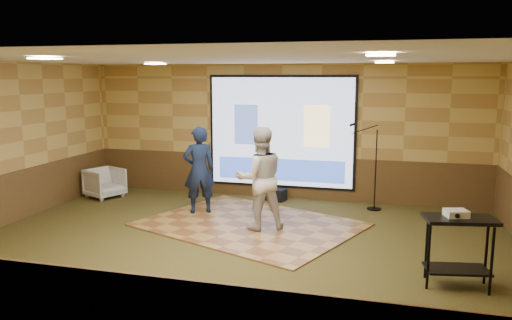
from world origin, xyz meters
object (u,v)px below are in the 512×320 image
(av_table, at_px, (459,239))
(banquet_chair, at_px, (105,183))
(dance_floor, at_px, (250,224))
(player_right, at_px, (260,178))
(duffel_bag, at_px, (276,195))
(mic_stand, at_px, (372,186))
(projector, at_px, (456,213))
(projector_screen, at_px, (281,133))
(player_left, at_px, (199,170))

(av_table, bearing_deg, banquet_chair, 156.35)
(dance_floor, relative_size, player_right, 2.02)
(dance_floor, xyz_separation_m, duffel_bag, (0.05, 1.94, 0.12))
(mic_stand, xyz_separation_m, duffel_bag, (-2.08, 0.21, -0.36))
(av_table, height_order, projector, projector)
(player_right, bearing_deg, mic_stand, -162.37)
(dance_floor, height_order, player_right, player_right)
(projector_screen, relative_size, mic_stand, 1.85)
(projector_screen, xyz_separation_m, projector, (3.21, -4.11, -0.49))
(banquet_chair, xyz_separation_m, duffel_bag, (3.82, 0.73, -0.21))
(dance_floor, distance_m, projector, 3.93)
(player_left, bearing_deg, duffel_bag, -160.97)
(duffel_bag, bearing_deg, player_right, -85.04)
(projector_screen, relative_size, player_left, 1.92)
(projector_screen, distance_m, av_table, 5.33)
(player_left, bearing_deg, dance_floor, 126.92)
(projector, relative_size, duffel_bag, 0.65)
(mic_stand, bearing_deg, projector_screen, 173.15)
(mic_stand, distance_m, banquet_chair, 5.93)
(projector_screen, height_order, player_left, projector_screen)
(mic_stand, bearing_deg, projector, -65.21)
(projector_screen, bearing_deg, mic_stand, -13.67)
(projector_screen, height_order, projector, projector_screen)
(player_left, height_order, banquet_chair, player_left)
(duffel_bag, bearing_deg, dance_floor, -91.59)
(duffel_bag, bearing_deg, projector, -49.69)
(player_right, relative_size, av_table, 1.95)
(projector_screen, bearing_deg, player_left, -126.73)
(player_left, relative_size, banquet_chair, 2.35)
(projector_screen, relative_size, projector, 12.11)
(dance_floor, height_order, player_left, player_left)
(av_table, relative_size, projector, 3.42)
(player_left, distance_m, mic_stand, 3.56)
(projector_screen, relative_size, dance_floor, 0.90)
(av_table, distance_m, projector, 0.34)
(av_table, bearing_deg, duffel_bag, 130.60)
(av_table, distance_m, mic_stand, 3.84)
(player_left, xyz_separation_m, banquet_chair, (-2.58, 0.71, -0.56))
(projector_screen, relative_size, banquet_chair, 4.50)
(projector_screen, relative_size, player_right, 1.81)
(player_right, height_order, av_table, player_right)
(dance_floor, bearing_deg, banquet_chair, 162.17)
(projector, relative_size, banquet_chair, 0.37)
(dance_floor, bearing_deg, projector, -29.73)
(player_left, distance_m, banquet_chair, 2.73)
(av_table, relative_size, banquet_chair, 1.27)
(mic_stand, bearing_deg, duffel_bag, -179.07)
(dance_floor, bearing_deg, player_left, 157.02)
(projector_screen, xyz_separation_m, mic_stand, (2.04, -0.50, -0.98))
(mic_stand, bearing_deg, player_right, -127.54)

